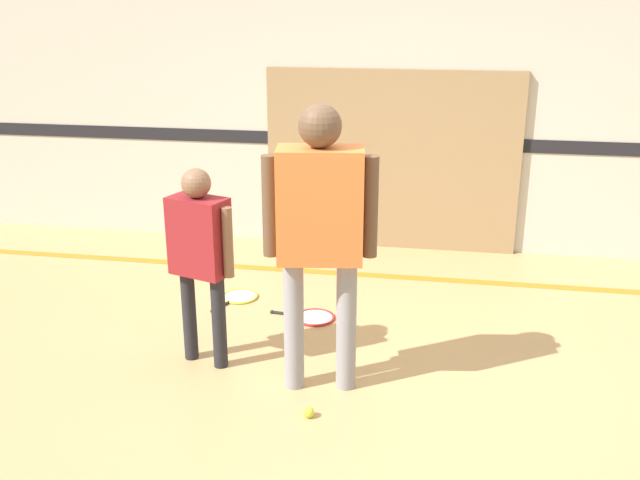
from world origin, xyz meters
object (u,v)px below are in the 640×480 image
at_px(racket_second_spare, 238,297).
at_px(person_student_left, 200,246).
at_px(racket_spare_on_floor, 313,317).
at_px(tennis_ball_by_spare_racket, 344,302).
at_px(tennis_ball_near_instructor, 309,412).
at_px(person_instructor, 320,220).

bearing_deg(racket_second_spare, person_student_left, 27.21).
relative_size(racket_spare_on_floor, tennis_ball_by_spare_racket, 7.97).
height_order(racket_spare_on_floor, racket_second_spare, same).
height_order(racket_spare_on_floor, tennis_ball_by_spare_racket, tennis_ball_by_spare_racket).
xyz_separation_m(racket_spare_on_floor, tennis_ball_near_instructor, (0.22, -1.32, 0.02)).
bearing_deg(person_instructor, tennis_ball_by_spare_racket, 82.55).
bearing_deg(person_instructor, racket_spare_on_floor, 94.62).
xyz_separation_m(person_instructor, tennis_ball_by_spare_racket, (-0.02, 1.23, -1.05)).
xyz_separation_m(racket_second_spare, tennis_ball_by_spare_racket, (0.86, 0.00, 0.02)).
bearing_deg(racket_second_spare, racket_spare_on_floor, 90.79).
relative_size(person_instructor, tennis_ball_by_spare_racket, 26.57).
bearing_deg(person_student_left, tennis_ball_near_instructor, -15.67).
height_order(person_instructor, tennis_ball_near_instructor, person_instructor).
bearing_deg(tennis_ball_near_instructor, person_student_left, 146.18).
height_order(person_student_left, racket_second_spare, person_student_left).
bearing_deg(person_student_left, racket_spare_on_floor, 71.68).
xyz_separation_m(racket_spare_on_floor, racket_second_spare, (-0.66, 0.27, 0.00)).
relative_size(person_instructor, person_student_left, 1.33).
distance_m(person_instructor, tennis_ball_by_spare_racket, 1.62).
height_order(racket_second_spare, tennis_ball_near_instructor, tennis_ball_near_instructor).
xyz_separation_m(person_student_left, racket_spare_on_floor, (0.58, 0.78, -0.80)).
bearing_deg(person_instructor, tennis_ball_near_instructor, -99.11).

